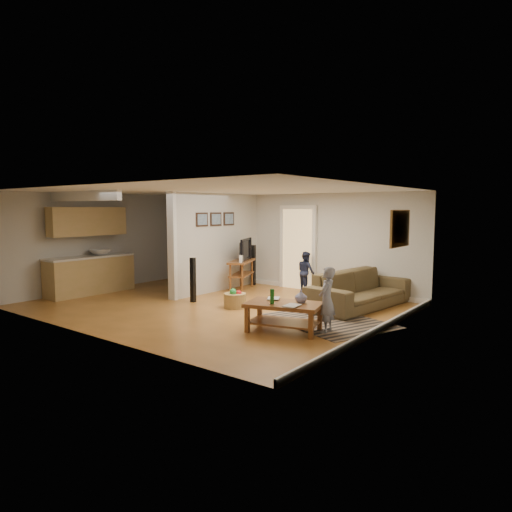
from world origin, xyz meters
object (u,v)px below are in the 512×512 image
(tv_console, at_px, (242,263))
(child, at_px, (326,332))
(sofa, at_px, (360,307))
(speaker_left, at_px, (193,280))
(toddler, at_px, (306,291))
(speaker_right, at_px, (253,265))
(toy_basket, at_px, (235,300))
(coffee_table, at_px, (285,309))

(tv_console, bearing_deg, child, -56.43)
(sofa, relative_size, child, 2.35)
(speaker_left, bearing_deg, toddler, 58.27)
(speaker_right, bearing_deg, toddler, -13.39)
(toy_basket, distance_m, child, 2.57)
(sofa, relative_size, toddler, 2.58)
(sofa, bearing_deg, toy_basket, 136.02)
(speaker_right, distance_m, child, 5.11)
(sofa, xyz_separation_m, toddler, (-1.90, 0.92, 0.00))
(sofa, xyz_separation_m, speaker_left, (-3.24, -1.79, 0.51))
(coffee_table, relative_size, child, 1.26)
(sofa, height_order, speaker_right, speaker_right)
(tv_console, relative_size, child, 1.16)
(sofa, relative_size, tv_console, 2.02)
(sofa, bearing_deg, speaker_right, 83.28)
(speaker_left, distance_m, speaker_right, 2.73)
(coffee_table, bearing_deg, child, 31.37)
(coffee_table, distance_m, speaker_left, 3.14)
(speaker_left, xyz_separation_m, speaker_right, (-0.36, 2.70, 0.05))
(sofa, distance_m, speaker_right, 3.76)
(sofa, height_order, child, child)
(tv_console, bearing_deg, toy_basket, -79.69)
(child, bearing_deg, tv_console, -130.85)
(speaker_right, bearing_deg, tv_console, -85.53)
(tv_console, relative_size, speaker_right, 1.18)
(speaker_left, xyz_separation_m, toy_basket, (1.14, 0.12, -0.33))
(speaker_left, height_order, toddler, speaker_left)
(coffee_table, height_order, toddler, coffee_table)
(toy_basket, bearing_deg, coffee_table, -25.81)
(speaker_right, bearing_deg, coffee_table, -59.28)
(speaker_right, bearing_deg, toy_basket, -73.27)
(tv_console, bearing_deg, sofa, -26.29)
(speaker_right, height_order, toddler, speaker_right)
(speaker_left, height_order, child, speaker_left)
(coffee_table, relative_size, speaker_right, 1.28)
(sofa, distance_m, child, 2.25)
(toy_basket, bearing_deg, speaker_left, -174.18)
(coffee_table, xyz_separation_m, toddler, (-1.69, 3.50, -0.39))
(coffee_table, bearing_deg, tv_console, 139.44)
(toddler, bearing_deg, child, 157.87)
(sofa, bearing_deg, coffee_table, -177.01)
(tv_console, xyz_separation_m, speaker_left, (0.09, -1.88, -0.20))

